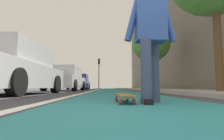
# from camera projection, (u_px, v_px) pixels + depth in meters

# --- Properties ---
(ground_plane) EXTENTS (80.00, 80.00, 0.00)m
(ground_plane) POSITION_uv_depth(u_px,v_px,m) (113.00, 91.00, 11.12)
(ground_plane) COLOR #38383D
(bike_lane_paint) EXTENTS (56.00, 2.13, 0.00)m
(bike_lane_paint) POSITION_uv_depth(u_px,v_px,m) (110.00, 89.00, 25.05)
(bike_lane_paint) COLOR #237075
(bike_lane_paint) RESTS_ON ground
(lane_stripe_white) EXTENTS (52.00, 0.16, 0.01)m
(lane_stripe_white) POSITION_uv_depth(u_px,v_px,m) (100.00, 89.00, 21.04)
(lane_stripe_white) COLOR silver
(lane_stripe_white) RESTS_ON ground
(sidewalk_curb) EXTENTS (52.00, 3.20, 0.10)m
(sidewalk_curb) POSITION_uv_depth(u_px,v_px,m) (142.00, 89.00, 19.17)
(sidewalk_curb) COLOR #9E9B93
(sidewalk_curb) RESTS_ON ground
(building_facade) EXTENTS (40.00, 1.20, 13.85)m
(building_facade) POSITION_uv_depth(u_px,v_px,m) (157.00, 36.00, 23.87)
(building_facade) COLOR #6E665A
(building_facade) RESTS_ON ground
(skateboard) EXTENTS (0.85, 0.23, 0.11)m
(skateboard) POSITION_uv_depth(u_px,v_px,m) (124.00, 96.00, 2.52)
(skateboard) COLOR red
(skateboard) RESTS_ON ground
(skater_person) EXTENTS (0.47, 0.72, 1.64)m
(skater_person) POSITION_uv_depth(u_px,v_px,m) (150.00, 33.00, 2.46)
(skater_person) COLOR #384260
(skater_person) RESTS_ON ground
(parked_car_near) EXTENTS (4.53, 1.96, 1.49)m
(parked_car_near) POSITION_uv_depth(u_px,v_px,m) (14.00, 70.00, 5.46)
(parked_car_near) COLOR #B7B7BC
(parked_car_near) RESTS_ON ground
(parked_car_mid) EXTENTS (4.32, 2.06, 1.48)m
(parked_car_mid) POSITION_uv_depth(u_px,v_px,m) (65.00, 79.00, 11.39)
(parked_car_mid) COLOR #B7B7BC
(parked_car_mid) RESTS_ON ground
(parked_car_far) EXTENTS (4.39, 1.98, 1.48)m
(parked_car_far) POSITION_uv_depth(u_px,v_px,m) (79.00, 82.00, 18.15)
(parked_car_far) COLOR navy
(parked_car_far) RESTS_ON ground
(traffic_light) EXTENTS (0.33, 0.28, 4.42)m
(traffic_light) POSITION_uv_depth(u_px,v_px,m) (99.00, 68.00, 26.83)
(traffic_light) COLOR #2D2D2D
(traffic_light) RESTS_ON ground
(street_tree_mid) EXTENTS (2.84, 2.84, 4.95)m
(street_tree_mid) POSITION_uv_depth(u_px,v_px,m) (151.00, 43.00, 13.59)
(street_tree_mid) COLOR brown
(street_tree_mid) RESTS_ON ground
(pedestrian_distant) EXTENTS (0.43, 0.66, 1.52)m
(pedestrian_distant) POSITION_uv_depth(u_px,v_px,m) (151.00, 78.00, 12.84)
(pedestrian_distant) COLOR black
(pedestrian_distant) RESTS_ON ground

